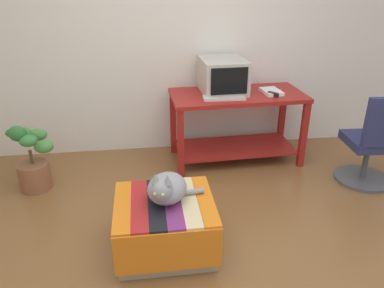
# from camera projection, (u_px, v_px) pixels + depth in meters

# --- Properties ---
(ground_plane) EXTENTS (14.00, 14.00, 0.00)m
(ground_plane) POSITION_uv_depth(u_px,v_px,m) (211.00, 269.00, 2.54)
(ground_plane) COLOR brown
(back_wall) EXTENTS (8.00, 0.10, 2.60)m
(back_wall) POSITION_uv_depth(u_px,v_px,m) (178.00, 29.00, 3.84)
(back_wall) COLOR silver
(back_wall) RESTS_ON ground_plane
(desk) EXTENTS (1.35, 0.69, 0.73)m
(desk) POSITION_uv_depth(u_px,v_px,m) (236.00, 115.00, 3.84)
(desk) COLOR maroon
(desk) RESTS_ON ground_plane
(tv_monitor) EXTENTS (0.45, 0.52, 0.33)m
(tv_monitor) POSITION_uv_depth(u_px,v_px,m) (223.00, 76.00, 3.75)
(tv_monitor) COLOR #BCB7A8
(tv_monitor) RESTS_ON desk
(keyboard) EXTENTS (0.41, 0.17, 0.02)m
(keyboard) POSITION_uv_depth(u_px,v_px,m) (224.00, 98.00, 3.59)
(keyboard) COLOR beige
(keyboard) RESTS_ON desk
(book) EXTENTS (0.19, 0.27, 0.03)m
(book) POSITION_uv_depth(u_px,v_px,m) (271.00, 92.00, 3.75)
(book) COLOR white
(book) RESTS_ON desk
(ottoman_with_blanket) EXTENTS (0.69, 0.65, 0.39)m
(ottoman_with_blanket) POSITION_uv_depth(u_px,v_px,m) (165.00, 225.00, 2.66)
(ottoman_with_blanket) COLOR tan
(ottoman_with_blanket) RESTS_ON ground_plane
(cat) EXTENTS (0.45, 0.39, 0.27)m
(cat) POSITION_uv_depth(u_px,v_px,m) (167.00, 188.00, 2.55)
(cat) COLOR gray
(cat) RESTS_ON ottoman_with_blanket
(potted_plant) EXTENTS (0.38, 0.36, 0.65)m
(potted_plant) POSITION_uv_depth(u_px,v_px,m) (32.00, 161.00, 3.40)
(potted_plant) COLOR brown
(potted_plant) RESTS_ON ground_plane
(office_chair) EXTENTS (0.52, 0.52, 0.89)m
(office_chair) POSITION_uv_depth(u_px,v_px,m) (373.00, 146.00, 3.43)
(office_chair) COLOR #4C4C51
(office_chair) RESTS_ON ground_plane
(stapler) EXTENTS (0.10, 0.11, 0.04)m
(stapler) POSITION_uv_depth(u_px,v_px,m) (273.00, 94.00, 3.65)
(stapler) COLOR black
(stapler) RESTS_ON desk
(pen) EXTENTS (0.05, 0.14, 0.01)m
(pen) POSITION_uv_depth(u_px,v_px,m) (281.00, 90.00, 3.83)
(pen) COLOR #B7B7BC
(pen) RESTS_ON desk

